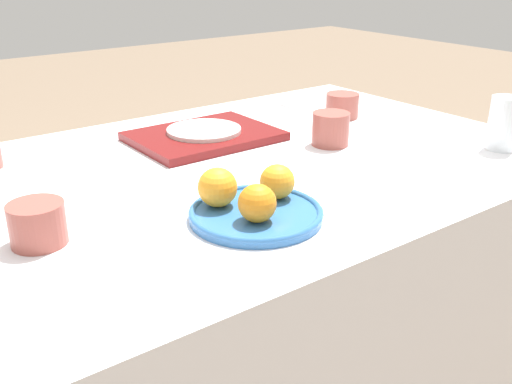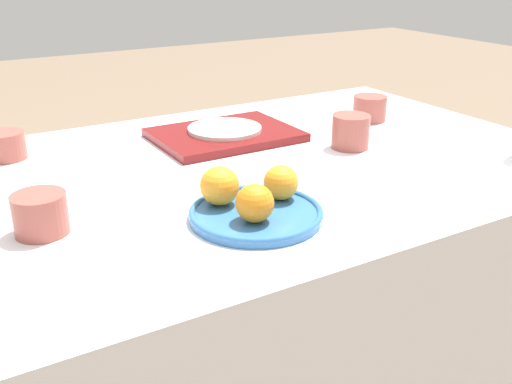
# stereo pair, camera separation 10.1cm
# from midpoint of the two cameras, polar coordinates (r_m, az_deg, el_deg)

# --- Properties ---
(table) EXTENTS (1.41, 0.93, 0.72)m
(table) POSITION_cam_midpoint_polar(r_m,az_deg,el_deg) (1.46, 1.84, -10.71)
(table) COLOR white
(table) RESTS_ON ground_plane
(fruit_platter) EXTENTS (0.23, 0.23, 0.02)m
(fruit_platter) POSITION_cam_midpoint_polar(r_m,az_deg,el_deg) (1.03, 2.82, -2.12)
(fruit_platter) COLOR #336BAD
(fruit_platter) RESTS_ON table
(orange_0) EXTENTS (0.06, 0.06, 0.06)m
(orange_0) POSITION_cam_midpoint_polar(r_m,az_deg,el_deg) (1.07, 5.10, 0.86)
(orange_0) COLOR orange
(orange_0) RESTS_ON fruit_platter
(orange_1) EXTENTS (0.06, 0.06, 0.06)m
(orange_1) POSITION_cam_midpoint_polar(r_m,az_deg,el_deg) (0.98, 2.84, -1.14)
(orange_1) COLOR orange
(orange_1) RESTS_ON fruit_platter
(orange_2) EXTENTS (0.07, 0.07, 0.07)m
(orange_2) POSITION_cam_midpoint_polar(r_m,az_deg,el_deg) (1.04, -0.72, 0.54)
(orange_2) COLOR orange
(orange_2) RESTS_ON fruit_platter
(serving_tray) EXTENTS (0.33, 0.25, 0.02)m
(serving_tray) POSITION_cam_midpoint_polar(r_m,az_deg,el_deg) (1.46, -1.01, 5.43)
(serving_tray) COLOR maroon
(serving_tray) RESTS_ON table
(side_plate) EXTENTS (0.18, 0.18, 0.01)m
(side_plate) POSITION_cam_midpoint_polar(r_m,az_deg,el_deg) (1.46, -1.01, 5.99)
(side_plate) COLOR silver
(side_plate) RESTS_ON serving_tray
(cup_0) EXTENTS (0.09, 0.09, 0.06)m
(cup_0) POSITION_cam_midpoint_polar(r_m,az_deg,el_deg) (1.41, -20.89, 4.11)
(cup_0) COLOR #9E4C42
(cup_0) RESTS_ON table
(cup_1) EXTENTS (0.09, 0.09, 0.08)m
(cup_1) POSITION_cam_midpoint_polar(r_m,az_deg,el_deg) (1.42, 11.05, 5.64)
(cup_1) COLOR #9E4C42
(cup_1) RESTS_ON table
(cup_2) EXTENTS (0.09, 0.09, 0.07)m
(cup_2) POSITION_cam_midpoint_polar(r_m,az_deg,el_deg) (1.01, -17.20, -2.07)
(cup_2) COLOR #9E4C42
(cup_2) RESTS_ON table
(cup_3) EXTENTS (0.09, 0.09, 0.07)m
(cup_3) POSITION_cam_midpoint_polar(r_m,az_deg,el_deg) (1.66, 12.52, 7.77)
(cup_3) COLOR #9E4C42
(cup_3) RESTS_ON table
(napkin) EXTENTS (0.10, 0.13, 0.01)m
(napkin) POSITION_cam_midpoint_polar(r_m,az_deg,el_deg) (1.80, 8.57, 8.19)
(napkin) COLOR white
(napkin) RESTS_ON table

